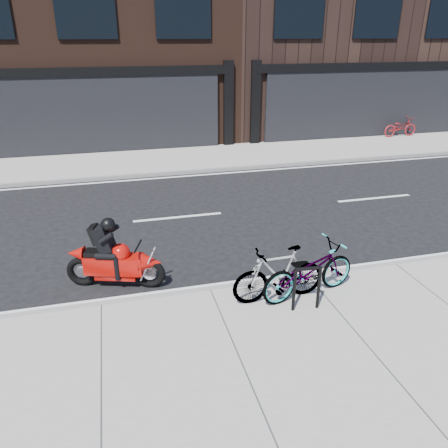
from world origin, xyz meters
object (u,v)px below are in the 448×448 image
object	(u,v)px
bicycle_rear	(279,274)
motorcycle	(119,259)
bicycle_far	(400,127)
bicycle_front	(309,270)
bike_rack	(307,285)

from	to	relation	value
bicycle_rear	motorcycle	xyz separation A→B (m)	(-2.74, 1.39, -0.06)
bicycle_rear	bicycle_far	xyz separation A→B (m)	(10.56, 11.60, -0.08)
bicycle_rear	bicycle_far	distance (m)	15.69
bicycle_front	bicycle_rear	bearing A→B (deg)	77.82
motorcycle	bike_rack	bearing A→B (deg)	-12.51
bike_rack	bicycle_rear	xyz separation A→B (m)	(-0.35, 0.41, 0.03)
bicycle_front	motorcycle	distance (m)	3.60
bike_rack	bicycle_rear	bearing A→B (deg)	130.59
bike_rack	bicycle_far	world-z (taller)	bicycle_far
bike_rack	bicycle_front	xyz separation A→B (m)	(0.22, 0.41, 0.02)
bike_rack	bicycle_far	distance (m)	15.76
motorcycle	bicycle_far	distance (m)	16.77
motorcycle	bicycle_far	world-z (taller)	motorcycle
bike_rack	bicycle_front	bearing A→B (deg)	61.92
bike_rack	bicycle_front	world-z (taller)	bicycle_front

